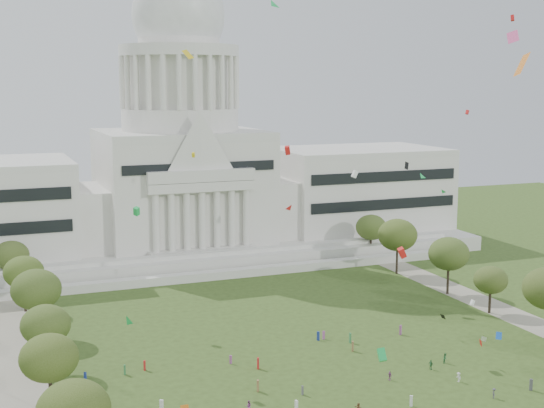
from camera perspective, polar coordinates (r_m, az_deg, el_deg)
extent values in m
cube|color=silver|center=(216.58, -6.80, -3.04)|extent=(160.00, 60.00, 4.00)
cube|color=silver|center=(185.89, -4.20, -5.34)|extent=(130.00, 3.00, 2.00)
cube|color=silver|center=(192.96, -4.91, -4.36)|extent=(140.00, 3.00, 5.00)
cube|color=silver|center=(233.16, 6.39, 1.07)|extent=(50.00, 34.00, 22.00)
cube|color=silver|center=(206.75, -13.90, -1.00)|extent=(12.00, 26.00, 16.00)
cube|color=silver|center=(220.19, 0.16, -0.13)|extent=(12.00, 26.00, 16.00)
cube|color=silver|center=(212.87, -6.82, 1.12)|extent=(44.00, 38.00, 28.00)
cube|color=silver|center=(193.32, -5.32, 1.30)|extent=(28.00, 3.00, 2.40)
cube|color=black|center=(217.98, 8.50, 1.01)|extent=(46.00, 0.40, 11.00)
cylinder|color=silver|center=(211.09, -6.91, 6.34)|extent=(32.00, 32.00, 6.00)
cylinder|color=silver|center=(210.87, -6.97, 9.06)|extent=(28.00, 28.00, 14.00)
cylinder|color=silver|center=(211.05, -7.01, 11.37)|extent=(32.40, 32.40, 3.00)
cylinder|color=silver|center=(211.35, -7.04, 12.86)|extent=(22.00, 22.00, 8.00)
ellipsoid|color=silver|center=(211.66, -7.06, 13.94)|extent=(25.00, 25.00, 26.20)
cube|color=gray|center=(129.06, -18.14, -12.82)|extent=(8.00, 160.00, 0.04)
cube|color=gray|center=(163.88, 18.01, -8.11)|extent=(8.00, 160.00, 0.04)
cylinder|color=black|center=(116.45, -16.31, -13.73)|extent=(0.56, 0.56, 5.47)
ellipsoid|color=#384A16|center=(114.37, -16.44, -11.05)|extent=(8.42, 8.42, 6.89)
cylinder|color=black|center=(132.02, -16.58, -11.03)|extent=(0.56, 0.56, 5.27)
ellipsoid|color=#324718|center=(130.24, -16.69, -8.71)|extent=(8.12, 8.12, 6.65)
cylinder|color=black|center=(164.42, 16.07, -7.14)|extent=(0.56, 0.56, 4.56)
ellipsoid|color=#38481B|center=(163.17, 16.15, -5.51)|extent=(7.01, 7.01, 5.74)
cylinder|color=black|center=(149.42, -17.22, -8.53)|extent=(0.56, 0.56, 6.03)
ellipsoid|color=#314719|center=(147.66, -17.33, -6.17)|extent=(9.29, 9.29, 7.60)
cylinder|color=black|center=(176.51, 13.10, -5.67)|extent=(0.56, 0.56, 5.97)
ellipsoid|color=#374D1C|center=(175.04, 13.17, -3.67)|extent=(9.19, 9.19, 7.52)
cylinder|color=black|center=(167.27, -18.10, -6.81)|extent=(0.56, 0.56, 5.41)
ellipsoid|color=#385117|center=(165.84, -18.20, -4.90)|extent=(8.33, 8.33, 6.81)
cylinder|color=black|center=(192.21, 9.38, -4.29)|extent=(0.56, 0.56, 6.37)
ellipsoid|color=#3C5018|center=(190.78, 9.43, -2.31)|extent=(9.82, 9.82, 8.03)
cylinder|color=black|center=(184.74, -18.96, -5.38)|extent=(0.56, 0.56, 5.32)
ellipsoid|color=#37481B|center=(183.46, -19.05, -3.67)|extent=(8.19, 8.19, 6.70)
cylinder|color=black|center=(208.66, 7.44, -3.31)|extent=(0.56, 0.56, 5.47)
ellipsoid|color=#3A511D|center=(207.51, 7.48, -1.75)|extent=(8.42, 8.42, 6.89)
imported|color=#33723F|center=(134.79, 12.92, -11.24)|extent=(1.01, 0.96, 1.78)
imported|color=silver|center=(127.44, 13.87, -12.54)|extent=(0.53, 1.02, 1.57)
imported|color=#994C8C|center=(125.99, 8.85, -12.65)|extent=(0.66, 0.97, 1.52)
imported|color=olive|center=(113.73, 6.53, -15.04)|extent=(1.20, 1.60, 1.61)
imported|color=#994C8C|center=(113.51, -1.78, -14.98)|extent=(0.95, 0.69, 1.78)
imported|color=#4C4C51|center=(122.67, 16.37, -13.51)|extent=(0.92, 1.17, 1.61)
imported|color=#33723F|center=(131.51, 11.88, -11.76)|extent=(0.79, 1.08, 1.64)
cube|color=silver|center=(117.16, 10.44, -14.37)|extent=(0.52, 0.47, 1.66)
cube|color=#994C8C|center=(147.47, 9.65, -9.33)|extent=(0.58, 0.55, 1.87)
cube|color=#B21E1E|center=(130.22, -9.57, -11.90)|extent=(0.43, 0.52, 1.68)
cube|color=#994C8C|center=(131.49, -3.13, -11.61)|extent=(0.46, 0.44, 1.49)
cube|color=navy|center=(127.73, -13.89, -12.51)|extent=(0.44, 0.47, 1.50)
cube|color=silver|center=(113.29, 1.84, -15.00)|extent=(0.37, 0.54, 1.89)
cube|color=#994C8C|center=(143.39, 3.91, -9.82)|extent=(0.46, 0.34, 1.58)
cube|color=#33723F|center=(141.80, 5.90, -10.00)|extent=(0.41, 0.55, 1.88)
cube|color=#4C4C51|center=(127.24, 18.92, -12.75)|extent=(0.57, 0.53, 1.84)
cube|color=#B21E1E|center=(129.03, -1.06, -11.90)|extent=(0.45, 0.58, 1.94)
cube|color=olive|center=(120.29, -1.07, -13.53)|extent=(0.48, 0.57, 1.86)
cube|color=olive|center=(137.71, 6.09, -10.60)|extent=(0.53, 0.57, 1.84)
cube|color=navy|center=(142.68, 3.50, -9.89)|extent=(0.50, 0.52, 1.70)
cube|color=#4C4C51|center=(119.25, 2.31, -13.85)|extent=(0.27, 0.40, 1.46)
cube|color=silver|center=(114.41, -8.32, -14.83)|extent=(0.61, 0.54, 1.95)
cube|color=#33723F|center=(128.98, -11.03, -12.15)|extent=(0.40, 0.51, 1.67)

